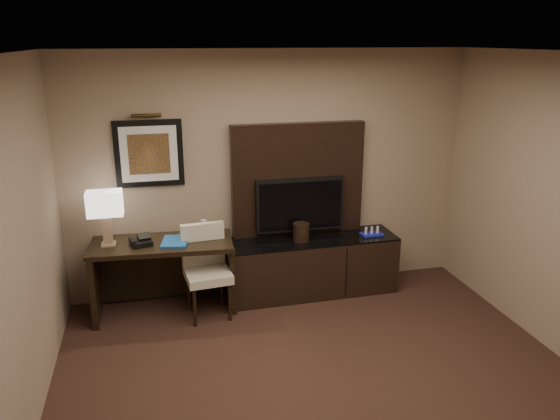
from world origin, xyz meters
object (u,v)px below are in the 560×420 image
object	(u,v)px
water_bottle	(204,228)
minibar_tray	(372,231)
desk	(164,277)
tv	(300,205)
desk_chair	(208,274)
table_lamp	(106,219)
ice_bucket	(301,232)
credenza	(312,266)
desk_phone	(141,241)

from	to	relation	value
water_bottle	minibar_tray	xyz separation A→B (m)	(1.89, -0.06, -0.17)
desk	water_bottle	distance (m)	0.66
tv	desk_chair	xyz separation A→B (m)	(-1.10, -0.42, -0.55)
table_lamp	ice_bucket	world-z (taller)	table_lamp
table_lamp	credenza	bearing A→B (deg)	0.21
tv	water_bottle	size ratio (longest dim) A/B	5.35
water_bottle	ice_bucket	xyz separation A→B (m)	(1.06, -0.05, -0.12)
desk_chair	table_lamp	world-z (taller)	table_lamp
tv	desk	bearing A→B (deg)	-172.96
desk	credenza	distance (m)	1.65
table_lamp	minibar_tray	bearing A→B (deg)	-0.84
desk_phone	tv	bearing A→B (deg)	-6.70
desk	tv	xyz separation A→B (m)	(1.54, 0.19, 0.63)
credenza	tv	distance (m)	0.71
table_lamp	minibar_tray	world-z (taller)	table_lamp
tv	table_lamp	xyz separation A→B (m)	(-2.07, -0.15, 0.04)
credenza	tv	xyz separation A→B (m)	(-0.11, 0.14, 0.69)
desk_phone	ice_bucket	xyz separation A→B (m)	(1.71, 0.06, -0.07)
desk	desk_chair	world-z (taller)	desk_chair
desk	minibar_tray	size ratio (longest dim) A/B	5.93
water_bottle	minibar_tray	distance (m)	1.90
water_bottle	credenza	bearing A→B (deg)	-0.67
table_lamp	desk_phone	distance (m)	0.41
desk	water_bottle	bearing A→B (deg)	12.40
credenza	minibar_tray	xyz separation A→B (m)	(0.69, -0.05, 0.37)
desk_chair	water_bottle	size ratio (longest dim) A/B	5.04
tv	desk_phone	world-z (taller)	tv
tv	desk_phone	bearing A→B (deg)	-172.42
desk_phone	minibar_tray	distance (m)	2.54
credenza	ice_bucket	size ratio (longest dim) A/B	9.46
tv	desk_phone	size ratio (longest dim) A/B	4.96
desk	ice_bucket	xyz separation A→B (m)	(1.51, 0.01, 0.37)
desk	credenza	xyz separation A→B (m)	(1.65, 0.05, -0.06)
desk_chair	credenza	bearing A→B (deg)	7.42
desk	desk_chair	bearing A→B (deg)	-23.00
ice_bucket	minibar_tray	world-z (taller)	ice_bucket
desk_phone	minibar_tray	world-z (taller)	desk_phone
desk	credenza	size ratio (longest dim) A/B	0.76
desk_chair	minibar_tray	xyz separation A→B (m)	(1.90, 0.23, 0.23)
credenza	water_bottle	size ratio (longest dim) A/B	10.21
desk	minibar_tray	bearing A→B (deg)	4.28
credenza	water_bottle	xyz separation A→B (m)	(-1.20, 0.01, 0.54)
tv	table_lamp	bearing A→B (deg)	-175.90
table_lamp	water_bottle	world-z (taller)	table_lamp
desk	minibar_tray	xyz separation A→B (m)	(2.34, -0.00, 0.31)
desk_phone	desk	bearing A→B (deg)	-2.59
water_bottle	minibar_tray	world-z (taller)	water_bottle
ice_bucket	tv	bearing A→B (deg)	80.08
desk_chair	tv	bearing A→B (deg)	15.34
water_bottle	desk_chair	bearing A→B (deg)	-91.33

